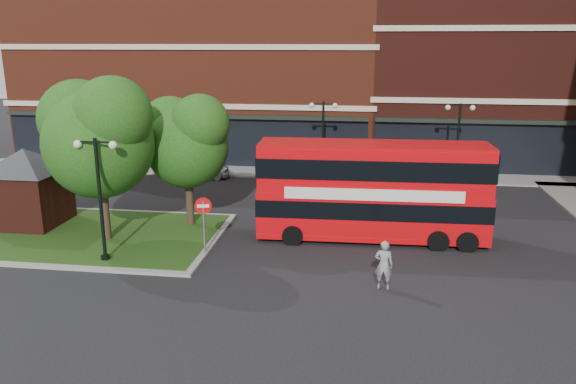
# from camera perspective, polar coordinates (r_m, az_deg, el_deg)

# --- Properties ---
(ground) EXTENTS (120.00, 120.00, 0.00)m
(ground) POSITION_cam_1_polar(r_m,az_deg,el_deg) (21.70, -4.90, -8.08)
(ground) COLOR black
(ground) RESTS_ON ground
(pavement_far) EXTENTS (44.00, 3.00, 0.12)m
(pavement_far) POSITION_cam_1_polar(r_m,az_deg,el_deg) (37.19, 0.66, 1.96)
(pavement_far) COLOR slate
(pavement_far) RESTS_ON ground
(terrace_far_left) EXTENTS (26.00, 12.00, 14.00)m
(terrace_far_left) POSITION_cam_1_polar(r_m,az_deg,el_deg) (45.23, -8.44, 13.03)
(terrace_far_left) COLOR maroon
(terrace_far_left) RESTS_ON ground
(terrace_far_right) EXTENTS (18.00, 12.00, 16.00)m
(terrace_far_right) POSITION_cam_1_polar(r_m,az_deg,el_deg) (44.45, 20.77, 13.50)
(terrace_far_right) COLOR #471911
(terrace_far_right) RESTS_ON ground
(traffic_island) EXTENTS (12.60, 7.60, 0.15)m
(traffic_island) POSITION_cam_1_polar(r_m,az_deg,el_deg) (27.05, -20.27, -4.08)
(traffic_island) COLOR gray
(traffic_island) RESTS_ON ground
(kiosk) EXTENTS (6.51, 6.51, 3.60)m
(kiosk) POSITION_cam_1_polar(r_m,az_deg,el_deg) (28.79, -25.04, 1.22)
(kiosk) COLOR #471911
(kiosk) RESTS_ON traffic_island
(tree_island_west) EXTENTS (5.40, 4.71, 7.21)m
(tree_island_west) POSITION_cam_1_polar(r_m,az_deg,el_deg) (24.94, -18.84, 5.70)
(tree_island_west) COLOR #2D2116
(tree_island_west) RESTS_ON ground
(tree_island_east) EXTENTS (4.46, 3.90, 6.29)m
(tree_island_east) POSITION_cam_1_polar(r_m,az_deg,el_deg) (26.15, -10.37, 5.44)
(tree_island_east) COLOR #2D2116
(tree_island_east) RESTS_ON ground
(lamp_island) EXTENTS (1.72, 0.36, 5.00)m
(lamp_island) POSITION_cam_1_polar(r_m,az_deg,el_deg) (22.77, -18.58, -0.19)
(lamp_island) COLOR black
(lamp_island) RESTS_ON ground
(lamp_far_left) EXTENTS (1.72, 0.36, 5.00)m
(lamp_far_left) POSITION_cam_1_polar(r_m,az_deg,el_deg) (34.50, 3.56, 5.58)
(lamp_far_left) COLOR black
(lamp_far_left) RESTS_ON ground
(lamp_far_right) EXTENTS (1.72, 0.36, 5.00)m
(lamp_far_right) POSITION_cam_1_polar(r_m,az_deg,el_deg) (34.83, 16.85, 5.06)
(lamp_far_right) COLOR black
(lamp_far_right) RESTS_ON ground
(bus) EXTENTS (9.97, 2.53, 3.78)m
(bus) POSITION_cam_1_polar(r_m,az_deg,el_deg) (24.60, 8.57, 0.72)
(bus) COLOR red
(bus) RESTS_ON ground
(woman) EXTENTS (0.70, 0.50, 1.80)m
(woman) POSITION_cam_1_polar(r_m,az_deg,el_deg) (20.19, 9.70, -7.31)
(woman) COLOR gray
(woman) RESTS_ON ground
(car_silver) EXTENTS (4.01, 1.98, 1.32)m
(car_silver) POSITION_cam_1_polar(r_m,az_deg,el_deg) (36.36, -9.02, 2.44)
(car_silver) COLOR #B7BBBF
(car_silver) RESTS_ON ground
(car_white) EXTENTS (4.79, 2.01, 1.54)m
(car_white) POSITION_cam_1_polar(r_m,az_deg,el_deg) (34.82, 9.71, 2.03)
(car_white) COLOR silver
(car_white) RESTS_ON ground
(no_entry_sign) EXTENTS (0.67, 0.21, 2.46)m
(no_entry_sign) POSITION_cam_1_polar(r_m,az_deg,el_deg) (22.89, -8.58, -2.27)
(no_entry_sign) COLOR slate
(no_entry_sign) RESTS_ON ground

